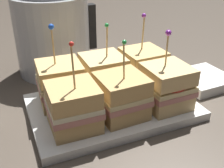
% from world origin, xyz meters
% --- Properties ---
extents(ground_plane, '(6.00, 6.00, 0.00)m').
position_xyz_m(ground_plane, '(0.00, 0.00, 0.00)').
color(ground_plane, '#4C4238').
extents(serving_platter, '(0.34, 0.22, 0.02)m').
position_xyz_m(serving_platter, '(0.00, 0.00, 0.01)').
color(serving_platter, white).
rests_on(serving_platter, ground_plane).
extents(sandwich_front_left, '(0.09, 0.09, 0.17)m').
position_xyz_m(sandwich_front_left, '(-0.09, -0.05, 0.06)').
color(sandwich_front_left, tan).
rests_on(sandwich_front_left, serving_platter).
extents(sandwich_front_center, '(0.09, 0.09, 0.16)m').
position_xyz_m(sandwich_front_center, '(-0.00, -0.05, 0.06)').
color(sandwich_front_center, tan).
rests_on(sandwich_front_center, serving_platter).
extents(sandwich_front_right, '(0.09, 0.09, 0.16)m').
position_xyz_m(sandwich_front_right, '(0.10, -0.05, 0.06)').
color(sandwich_front_right, '#DBB77A').
rests_on(sandwich_front_right, serving_platter).
extents(sandwich_back_left, '(0.09, 0.09, 0.17)m').
position_xyz_m(sandwich_back_left, '(-0.09, 0.05, 0.06)').
color(sandwich_back_left, tan).
rests_on(sandwich_back_left, serving_platter).
extents(sandwich_back_center, '(0.09, 0.09, 0.16)m').
position_xyz_m(sandwich_back_center, '(-0.00, 0.05, 0.06)').
color(sandwich_back_center, '#DBB77A').
rests_on(sandwich_back_center, serving_platter).
extents(sandwich_back_right, '(0.09, 0.09, 0.17)m').
position_xyz_m(sandwich_back_right, '(0.10, 0.05, 0.06)').
color(sandwich_back_right, tan).
rests_on(sandwich_back_right, serving_platter).
extents(kettle_steel, '(0.21, 0.19, 0.23)m').
position_xyz_m(kettle_steel, '(-0.06, 0.25, 0.10)').
color(kettle_steel, '#B7BABF').
rests_on(kettle_steel, ground_plane).
extents(napkin_stack, '(0.13, 0.13, 0.02)m').
position_xyz_m(napkin_stack, '(0.26, 0.02, 0.01)').
color(napkin_stack, white).
rests_on(napkin_stack, ground_plane).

